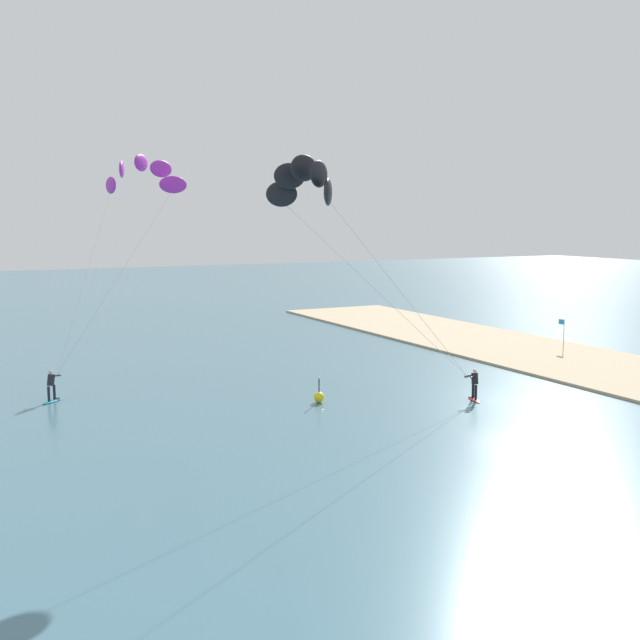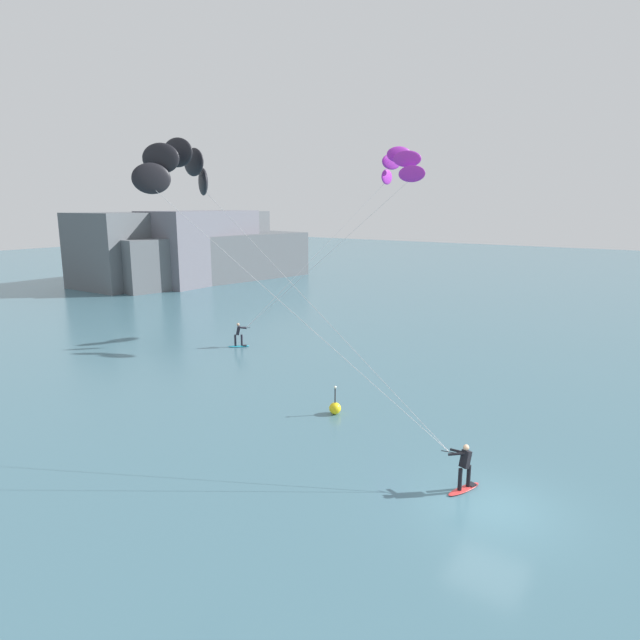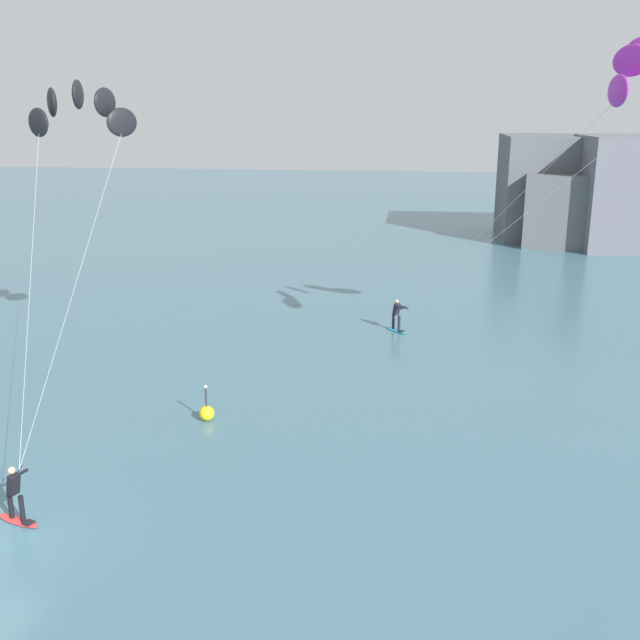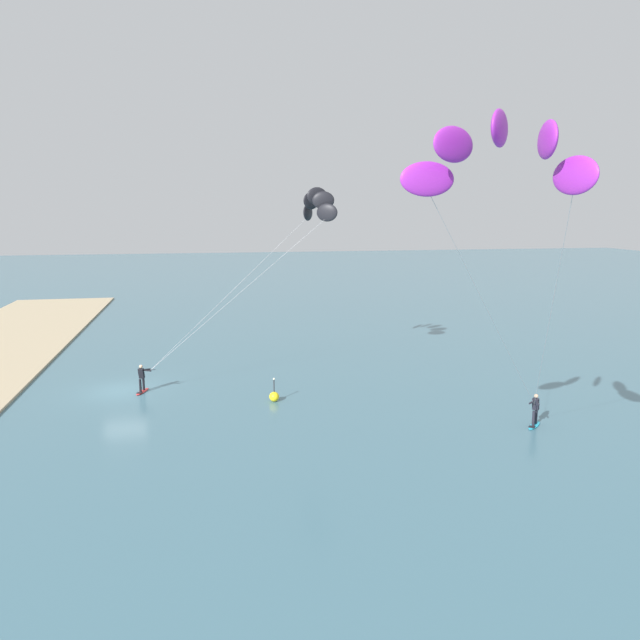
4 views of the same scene
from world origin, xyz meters
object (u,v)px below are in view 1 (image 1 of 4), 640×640
at_px(kitesurfer_nearshore, 315,194).
at_px(kitesurfer_mid_water, 139,181).
at_px(marker_buoy, 319,397).
at_px(beach_flag, 563,328).

xyz_separation_m(kitesurfer_nearshore, kitesurfer_mid_water, (20.60, 2.38, 1.39)).
height_order(marker_buoy, beach_flag, beach_flag).
relative_size(marker_buoy, beach_flag, 0.63).
distance_m(kitesurfer_nearshore, beach_flag, 29.28).
height_order(kitesurfer_nearshore, kitesurfer_mid_water, kitesurfer_mid_water).
height_order(kitesurfer_mid_water, marker_buoy, kitesurfer_mid_water).
distance_m(marker_buoy, beach_flag, 23.35).
xyz_separation_m(kitesurfer_mid_water, beach_flag, (-9.27, -27.91, -10.19)).
height_order(kitesurfer_nearshore, beach_flag, kitesurfer_nearshore).
bearing_deg(kitesurfer_nearshore, marker_buoy, -28.46).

